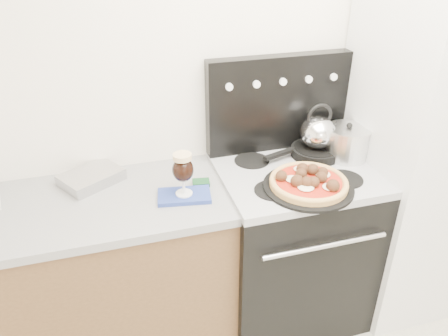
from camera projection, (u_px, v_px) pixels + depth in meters
name	position (u px, v px, depth m)	size (l,w,h in m)	color
room_shell	(409.00, 219.00, 1.24)	(3.52, 3.01, 2.52)	beige
base_cabinet	(80.00, 285.00, 2.15)	(1.45, 0.60, 0.86)	brown
countertop	(64.00, 209.00, 1.93)	(1.48, 0.63, 0.04)	gray
stove_body	(289.00, 246.00, 2.39)	(0.76, 0.65, 0.88)	black
cooktop	(296.00, 173.00, 2.17)	(0.76, 0.65, 0.04)	#ADADB2
backguard	(278.00, 103.00, 2.27)	(0.76, 0.08, 0.50)	black
fridge	(421.00, 149.00, 2.30)	(0.64, 0.68, 1.90)	silver
foil_sheet	(91.00, 177.00, 2.08)	(0.27, 0.20, 0.05)	silver
oven_mitt	(184.00, 196.00, 1.97)	(0.24, 0.14, 0.02)	navy
beer_glass	(183.00, 174.00, 1.92)	(0.10, 0.10, 0.21)	black
pizza_pan	(308.00, 187.00, 2.01)	(0.42, 0.42, 0.01)	black
pizza	(309.00, 181.00, 1.99)	(0.36, 0.36, 0.05)	gold
skillet	(316.00, 152.00, 2.28)	(0.26, 0.26, 0.05)	black
tea_kettle	(318.00, 130.00, 2.22)	(0.18, 0.18, 0.20)	white
stock_pot	(347.00, 144.00, 2.24)	(0.22, 0.22, 0.16)	silver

